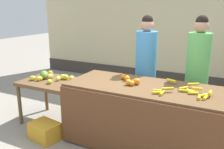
{
  "coord_description": "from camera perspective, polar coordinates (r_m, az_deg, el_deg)",
  "views": [
    {
      "loc": [
        1.39,
        -3.02,
        1.93
      ],
      "look_at": [
        -0.22,
        0.15,
        0.95
      ],
      "focal_mm": 38.92,
      "sensor_mm": 36.0,
      "label": 1
    }
  ],
  "objects": [
    {
      "name": "ground_plane",
      "position": [
        3.84,
        1.99,
        -14.73
      ],
      "size": [
        24.0,
        24.0,
        0.0
      ],
      "primitive_type": "plane",
      "color": "gray"
    },
    {
      "name": "produce_sack",
      "position": [
        4.51,
        -0.22,
        -6.73
      ],
      "size": [
        0.43,
        0.39,
        0.46
      ],
      "primitive_type": "ellipsoid",
      "rotation": [
        0.0,
        0.0,
        0.29
      ],
      "color": "maroon",
      "rests_on": "ground"
    },
    {
      "name": "side_table_wooden",
      "position": [
        4.22,
        -13.8,
        -2.67
      ],
      "size": [
        1.01,
        0.75,
        0.75
      ],
      "color": "brown",
      "rests_on": "ground"
    },
    {
      "name": "orange_pile",
      "position": [
        3.44,
        4.2,
        -1.34
      ],
      "size": [
        0.35,
        0.31,
        0.09
      ],
      "color": "orange",
      "rests_on": "fruit_stall_counter"
    },
    {
      "name": "market_wall_back",
      "position": [
        6.23,
        14.34,
        12.35
      ],
      "size": [
        7.78,
        0.23,
        3.36
      ],
      "color": "beige",
      "rests_on": "ground"
    },
    {
      "name": "mango_papaya_pile",
      "position": [
        4.28,
        -14.48,
        -0.39
      ],
      "size": [
        0.7,
        0.52,
        0.14
      ],
      "color": "#D7D747",
      "rests_on": "side_table_wooden"
    },
    {
      "name": "fruit_stall_counter",
      "position": [
        3.48,
        8.51,
        -9.89
      ],
      "size": [
        2.3,
        0.92,
        0.9
      ],
      "color": "brown",
      "rests_on": "ground"
    },
    {
      "name": "produce_crate",
      "position": [
        3.9,
        -15.49,
        -12.64
      ],
      "size": [
        0.49,
        0.39,
        0.26
      ],
      "primitive_type": "cube",
      "rotation": [
        0.0,
        0.0,
        -0.18
      ],
      "color": "gold",
      "rests_on": "ground"
    },
    {
      "name": "vendor_woman_blue_shirt",
      "position": [
        4.05,
        7.89,
        0.83
      ],
      "size": [
        0.34,
        0.34,
        1.82
      ],
      "color": "#33333D",
      "rests_on": "ground"
    },
    {
      "name": "vendor_woman_green_shirt",
      "position": [
        3.91,
        19.27,
        -0.37
      ],
      "size": [
        0.34,
        0.34,
        1.83
      ],
      "color": "#33333D",
      "rests_on": "ground"
    },
    {
      "name": "banana_bunch_pile",
      "position": [
        3.17,
        16.36,
        -3.64
      ],
      "size": [
        0.69,
        0.59,
        0.07
      ],
      "color": "gold",
      "rests_on": "fruit_stall_counter"
    }
  ]
}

